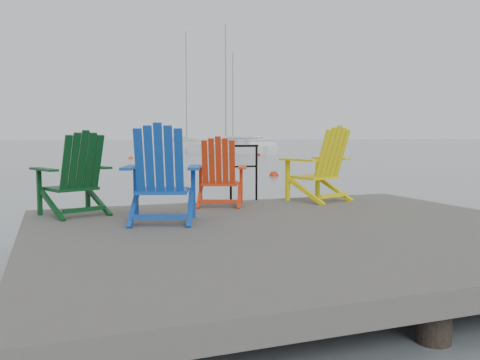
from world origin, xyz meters
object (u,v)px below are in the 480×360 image
object	(u,v)px
sailboat_mid	(184,146)
buoy_c	(259,155)
chair_blue	(161,175)
sailboat_far	(237,146)
chair_red	(219,172)
sailboat_near	(230,149)
buoy_a	(274,176)
chair_yellow	(321,165)
buoy_d	(131,159)
handrail	(244,167)
chair_green	(75,174)

from	to	relation	value
sailboat_mid	buoy_c	world-z (taller)	sailboat_mid
chair_blue	sailboat_far	bearing A→B (deg)	86.59
chair_red	sailboat_mid	xyz separation A→B (m)	(12.25, 50.84, -0.65)
sailboat_near	sailboat_far	distance (m)	16.08
chair_red	buoy_c	world-z (taller)	chair_red
chair_blue	buoy_a	distance (m)	13.79
chair_yellow	sailboat_far	bearing A→B (deg)	51.26
sailboat_far	buoy_a	xyz separation A→B (m)	(-12.91, -39.72, -0.36)
sailboat_mid	buoy_a	distance (m)	40.60
buoy_d	chair_yellow	bearing A→B (deg)	-92.15
handrail	chair_red	size ratio (longest dim) A/B	0.90
sailboat_near	buoy_c	size ratio (longest dim) A/B	33.07
chair_red	chair_yellow	world-z (taller)	chair_yellow
handrail	buoy_a	world-z (taller)	handrail
chair_red	sailboat_mid	world-z (taller)	sailboat_mid
sailboat_near	buoy_d	xyz separation A→B (m)	(-9.82, -7.65, -0.36)
chair_green	sailboat_near	size ratio (longest dim) A/B	0.09
chair_red	buoy_d	xyz separation A→B (m)	(2.74, 27.95, -1.00)
handrail	chair_yellow	size ratio (longest dim) A/B	0.78
sailboat_mid	buoy_a	xyz separation A→B (m)	(-6.53, -40.07, -0.35)
handrail	chair_yellow	distance (m)	1.23
buoy_c	buoy_d	world-z (taller)	buoy_c
sailboat_mid	chair_blue	bearing A→B (deg)	-60.17
sailboat_mid	sailboat_far	distance (m)	6.39
sailboat_near	buoy_a	world-z (taller)	sailboat_near
sailboat_far	chair_blue	bearing A→B (deg)	-175.73
chair_green	sailboat_mid	world-z (taller)	sailboat_mid
chair_red	buoy_d	distance (m)	28.11
handrail	sailboat_mid	xyz separation A→B (m)	(11.69, 50.36, -0.69)
handrail	chair_red	world-z (taller)	chair_red
buoy_a	buoy_c	xyz separation A→B (m)	(7.34, 19.29, 0.00)
chair_red	chair_yellow	bearing A→B (deg)	21.14
sailboat_mid	sailboat_near	bearing A→B (deg)	-44.61
chair_green	buoy_a	world-z (taller)	chair_green
chair_red	buoy_c	bearing A→B (deg)	88.38
handrail	chair_blue	distance (m)	2.34
sailboat_far	buoy_d	distance (m)	27.57
chair_red	buoy_a	world-z (taller)	chair_red
chair_blue	sailboat_mid	world-z (taller)	sailboat_mid
handrail	sailboat_far	bearing A→B (deg)	70.14
chair_blue	sailboat_near	world-z (taller)	sailboat_near
chair_blue	buoy_d	size ratio (longest dim) A/B	3.44
chair_green	chair_red	world-z (taller)	chair_green
chair_green	chair_yellow	bearing A→B (deg)	-19.54
handrail	chair_red	xyz separation A→B (m)	(-0.56, -0.47, -0.04)
chair_blue	buoy_c	size ratio (longest dim) A/B	3.26
chair_blue	sailboat_far	distance (m)	55.30
chair_red	buoy_a	bearing A→B (deg)	83.88
buoy_c	chair_green	bearing A→B (deg)	-116.51
handrail	buoy_c	xyz separation A→B (m)	(12.49, 29.58, -1.04)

